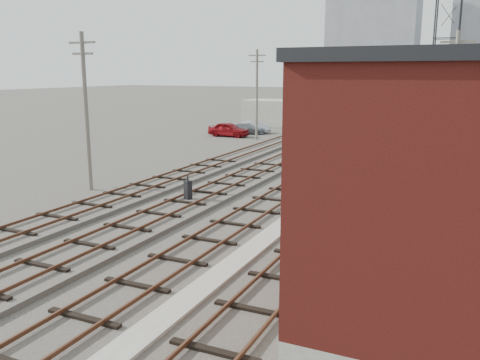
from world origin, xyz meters
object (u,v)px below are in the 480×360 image
Objects in this scene: car_red at (229,129)px; car_grey at (246,129)px; car_silver at (254,127)px; switch_stand at (188,190)px; signal_mast at (305,239)px; site_trailer at (313,117)px.

car_red is 1.08× the size of car_grey.
car_silver is 1.50m from car_grey.
switch_stand is at bearing -174.55° from car_grey.
signal_mast is 0.99× the size of car_silver.
signal_mast is at bearing -89.19° from site_trailer.
car_silver is at bearing 125.50° from switch_stand.
signal_mast is 0.86× the size of car_red.
switch_stand is at bearing -98.46° from site_trailer.
switch_stand is 28.18m from car_red.
car_grey is at bearing 126.80° from switch_stand.
switch_stand is 39.47m from site_trailer.
switch_stand is 0.37× the size of car_silver.
car_silver is 0.94× the size of car_grey.
site_trailer is 9.58m from car_silver.
site_trailer is (-14.44, 48.69, -0.93)m from signal_mast.
car_red is at bearing 130.09° from switch_stand.
switch_stand reaches higher than car_silver.
car_grey is at bearing -11.40° from car_red.
switch_stand is 0.32× the size of car_red.
signal_mast is 50.79m from site_trailer.
car_silver is (0.98, 4.48, -0.13)m from car_red.
car_red is (-5.41, -12.95, -0.53)m from site_trailer.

